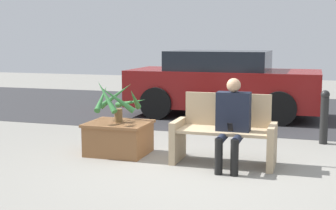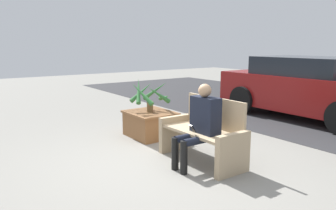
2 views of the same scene
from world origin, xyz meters
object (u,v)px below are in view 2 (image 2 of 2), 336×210
at_px(planter_box, 150,123).
at_px(parked_car, 309,88).
at_px(person_seated, 200,121).
at_px(potted_plant, 150,94).
at_px(bench, 204,134).

height_order(planter_box, parked_car, parked_car).
relative_size(person_seated, planter_box, 1.33).
height_order(planter_box, potted_plant, potted_plant).
relative_size(potted_plant, parked_car, 0.18).
bearing_deg(person_seated, parked_car, 102.53).
distance_m(person_seated, planter_box, 1.83).
bearing_deg(planter_box, parked_car, 78.34).
xyz_separation_m(bench, person_seated, (0.14, -0.20, 0.25)).
height_order(person_seated, planter_box, person_seated).
distance_m(person_seated, potted_plant, 1.80).
distance_m(bench, person_seated, 0.35).
bearing_deg(planter_box, potted_plant, 133.71).
bearing_deg(parked_car, planter_box, -101.66).
distance_m(bench, parked_car, 4.13).
bearing_deg(person_seated, planter_box, 171.80).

